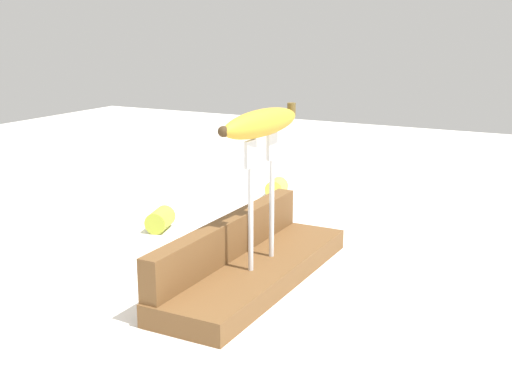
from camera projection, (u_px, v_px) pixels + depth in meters
The scene contains 7 objects.
ground_plane at pixel (256, 282), 0.92m from camera, with size 3.00×3.00×0.00m, color silver.
wooden_board at pixel (256, 272), 0.92m from camera, with size 0.39×0.11×0.03m, color brown.
board_backstop at pixel (228, 238), 0.93m from camera, with size 0.38×0.03×0.06m, color brown.
fork_stand_center at pixel (262, 189), 0.89m from camera, with size 0.09×0.01×0.18m.
banana_raised_center at pixel (262, 123), 0.86m from camera, with size 0.18×0.04×0.04m.
banana_chunk_near at pixel (160, 220), 1.15m from camera, with size 0.07×0.05×0.04m.
banana_chunk_far at pixel (277, 188), 1.38m from camera, with size 0.05×0.04×0.04m.
Camera 1 is at (-0.76, -0.40, 0.35)m, focal length 46.42 mm.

